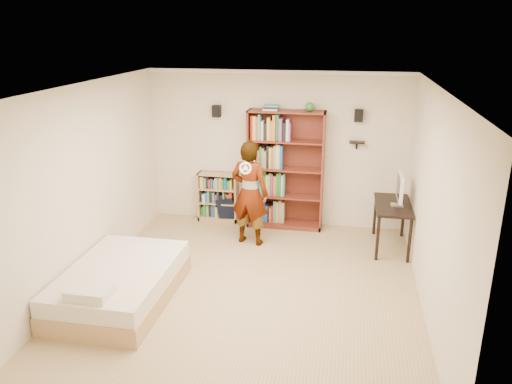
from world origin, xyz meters
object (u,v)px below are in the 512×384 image
(tall_bookshelf, at_px, (285,170))
(computer_desk, at_px, (391,226))
(daybed, at_px, (120,280))
(person, at_px, (250,193))
(low_bookshelf, at_px, (218,197))

(tall_bookshelf, relative_size, computer_desk, 1.89)
(tall_bookshelf, distance_m, daybed, 3.47)
(tall_bookshelf, bearing_deg, computer_desk, -18.28)
(computer_desk, bearing_deg, tall_bookshelf, 161.72)
(daybed, xyz_separation_m, person, (1.30, 2.08, 0.57))
(low_bookshelf, distance_m, person, 1.22)
(low_bookshelf, height_order, computer_desk, low_bookshelf)
(daybed, bearing_deg, tall_bookshelf, 58.56)
(tall_bookshelf, relative_size, low_bookshelf, 2.30)
(tall_bookshelf, xyz_separation_m, person, (-0.47, -0.81, -0.17))
(low_bookshelf, xyz_separation_m, person, (0.76, -0.87, 0.41))
(low_bookshelf, relative_size, computer_desk, 0.82)
(low_bookshelf, distance_m, daybed, 3.00)
(tall_bookshelf, xyz_separation_m, computer_desk, (1.78, -0.59, -0.66))
(tall_bookshelf, relative_size, daybed, 1.05)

